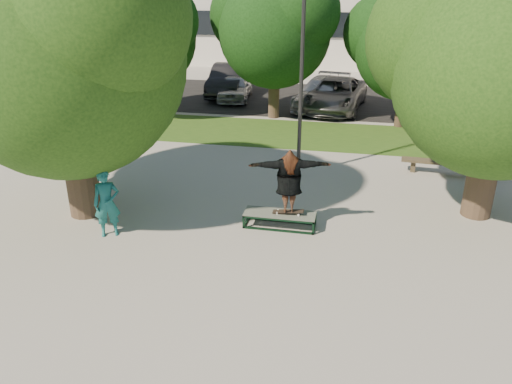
% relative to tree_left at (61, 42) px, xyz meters
% --- Properties ---
extents(ground, '(120.00, 120.00, 0.00)m').
position_rel_tree_left_xyz_m(ground, '(4.29, -1.09, -4.42)').
color(ground, gray).
rests_on(ground, ground).
extents(grass_strip, '(30.00, 4.00, 0.02)m').
position_rel_tree_left_xyz_m(grass_strip, '(5.29, 8.41, -4.41)').
color(grass_strip, '#264B15').
rests_on(grass_strip, ground).
extents(asphalt_strip, '(40.00, 8.00, 0.01)m').
position_rel_tree_left_xyz_m(asphalt_strip, '(4.29, 14.91, -4.42)').
color(asphalt_strip, black).
rests_on(asphalt_strip, ground).
extents(tree_left, '(6.96, 5.95, 7.12)m').
position_rel_tree_left_xyz_m(tree_left, '(0.00, 0.00, 0.00)').
color(tree_left, '#38281E').
rests_on(tree_left, ground).
extents(tree_right, '(6.24, 5.33, 6.51)m').
position_rel_tree_left_xyz_m(tree_right, '(10.21, 1.99, -0.33)').
color(tree_right, '#38281E').
rests_on(tree_right, ground).
extents(bg_tree_left, '(5.28, 4.51, 5.77)m').
position_rel_tree_left_xyz_m(bg_tree_left, '(-2.28, 9.98, -0.69)').
color(bg_tree_left, '#38281E').
rests_on(bg_tree_left, ground).
extents(bg_tree_mid, '(5.76, 4.92, 6.24)m').
position_rel_tree_left_xyz_m(bg_tree_mid, '(3.22, 10.98, -0.41)').
color(bg_tree_mid, '#38281E').
rests_on(bg_tree_mid, ground).
extents(bg_tree_right, '(5.04, 4.31, 5.43)m').
position_rel_tree_left_xyz_m(bg_tree_right, '(8.73, 10.47, -0.93)').
color(bg_tree_right, '#38281E').
rests_on(bg_tree_right, ground).
extents(lamppost, '(0.25, 0.15, 6.11)m').
position_rel_tree_left_xyz_m(lamppost, '(5.29, 3.91, -1.27)').
color(lamppost, '#2D2D30').
rests_on(lamppost, ground).
extents(grind_box, '(1.80, 0.60, 0.38)m').
position_rel_tree_left_xyz_m(grind_box, '(5.29, 0.18, -4.23)').
color(grind_box, black).
rests_on(grind_box, ground).
extents(skater_rig, '(2.06, 0.97, 1.69)m').
position_rel_tree_left_xyz_m(skater_rig, '(5.50, 0.18, -3.16)').
color(skater_rig, white).
rests_on(skater_rig, grind_box).
extents(bystander, '(0.74, 0.65, 1.70)m').
position_rel_tree_left_xyz_m(bystander, '(1.28, -1.09, -3.57)').
color(bystander, '#196261').
rests_on(bystander, ground).
extents(bench, '(2.92, 0.60, 0.44)m').
position_rel_tree_left_xyz_m(bench, '(9.98, 4.84, -4.05)').
color(bench, '#463C2A').
rests_on(bench, ground).
extents(car_silver_a, '(1.98, 4.01, 1.31)m').
position_rel_tree_left_xyz_m(car_silver_a, '(0.73, 14.05, -3.76)').
color(car_silver_a, '#A7A8AC').
rests_on(car_silver_a, asphalt_strip).
extents(car_dark, '(2.05, 5.01, 1.62)m').
position_rel_tree_left_xyz_m(car_dark, '(0.14, 15.05, -3.61)').
color(car_dark, black).
rests_on(car_dark, asphalt_strip).
extents(car_grey, '(3.09, 5.55, 1.47)m').
position_rel_tree_left_xyz_m(car_grey, '(5.93, 12.92, -3.69)').
color(car_grey, slate).
rests_on(car_grey, asphalt_strip).
extents(car_silver_b, '(2.87, 5.12, 1.40)m').
position_rel_tree_left_xyz_m(car_silver_b, '(5.27, 13.29, -3.72)').
color(car_silver_b, '#B6B5BA').
rests_on(car_silver_b, asphalt_strip).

